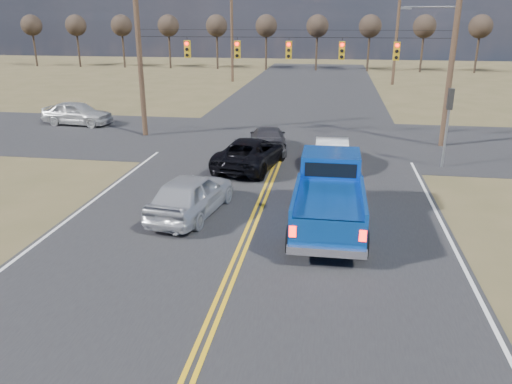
# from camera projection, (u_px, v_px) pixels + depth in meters

# --- Properties ---
(ground) EXTENTS (160.00, 160.00, 0.00)m
(ground) POSITION_uv_depth(u_px,v_px,m) (224.00, 294.00, 13.53)
(ground) COLOR brown
(ground) RESTS_ON ground
(road_main) EXTENTS (14.00, 120.00, 0.02)m
(road_main) POSITION_uv_depth(u_px,v_px,m) (270.00, 181.00, 22.85)
(road_main) COLOR #28282B
(road_main) RESTS_ON ground
(road_cross) EXTENTS (120.00, 12.00, 0.02)m
(road_cross) POSITION_uv_depth(u_px,v_px,m) (287.00, 140.00, 30.30)
(road_cross) COLOR #28282B
(road_cross) RESTS_ON ground
(signal_gantry) EXTENTS (19.60, 4.83, 10.00)m
(signal_gantry) POSITION_uv_depth(u_px,v_px,m) (297.00, 55.00, 28.35)
(signal_gantry) COLOR #473323
(signal_gantry) RESTS_ON ground
(utility_poles) EXTENTS (19.60, 58.32, 10.00)m
(utility_poles) POSITION_uv_depth(u_px,v_px,m) (287.00, 53.00, 27.63)
(utility_poles) COLOR #473323
(utility_poles) RESTS_ON ground
(treeline) EXTENTS (87.00, 117.80, 7.40)m
(treeline) POSITION_uv_depth(u_px,v_px,m) (300.00, 37.00, 36.76)
(treeline) COLOR #33261C
(treeline) RESTS_ON ground
(pickup_truck) EXTENTS (2.54, 6.34, 2.38)m
(pickup_truck) POSITION_uv_depth(u_px,v_px,m) (329.00, 196.00, 17.51)
(pickup_truck) COLOR black
(pickup_truck) RESTS_ON ground
(silver_suv) EXTENTS (2.65, 5.05, 1.64)m
(silver_suv) POSITION_uv_depth(u_px,v_px,m) (191.00, 194.00, 18.69)
(silver_suv) COLOR #B4B6BD
(silver_suv) RESTS_ON ground
(black_suv) EXTENTS (3.40, 5.80, 1.51)m
(black_suv) POSITION_uv_depth(u_px,v_px,m) (251.00, 153.00, 24.62)
(black_suv) COLOR black
(black_suv) RESTS_ON ground
(white_car_queue) EXTENTS (1.66, 4.54, 1.49)m
(white_car_queue) POSITION_uv_depth(u_px,v_px,m) (331.00, 151.00, 24.99)
(white_car_queue) COLOR silver
(white_car_queue) RESTS_ON ground
(dgrey_car_queue) EXTENTS (2.72, 5.10, 1.41)m
(dgrey_car_queue) POSITION_uv_depth(u_px,v_px,m) (268.00, 139.00, 27.57)
(dgrey_car_queue) COLOR #39383E
(dgrey_car_queue) RESTS_ON ground
(cross_car_west) EXTENTS (2.39, 4.96, 1.64)m
(cross_car_west) POSITION_uv_depth(u_px,v_px,m) (77.00, 113.00, 34.42)
(cross_car_west) COLOR #BDBDBD
(cross_car_west) RESTS_ON ground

